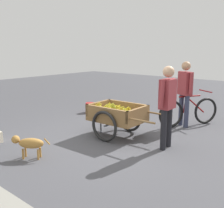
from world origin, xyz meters
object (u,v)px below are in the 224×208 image
Objects in this scene: cyclist_person at (185,88)px; fruit_cart at (117,116)px; bicycle at (189,111)px; vendor_person at (167,100)px; plastic_bucket at (90,107)px; dog at (29,143)px.

fruit_cart is at bearing 65.07° from cyclist_person.
bicycle is 0.60m from cyclist_person.
vendor_person is 1.05× the size of bicycle.
plastic_bucket is (3.16, -1.15, -0.78)m from vendor_person.
dog is (1.15, 3.53, -0.66)m from cyclist_person.
bicycle reaches higher than plastic_bucket.
bicycle is 3.86m from dog.
fruit_cart is 1.85m from cyclist_person.
cyclist_person reaches higher than fruit_cart.
bicycle is at bearing -108.49° from dog.
bicycle is at bearing -168.84° from plastic_bucket.
vendor_person is at bearing -128.64° from dog.
plastic_bucket is (1.61, -3.10, -0.13)m from dog.
fruit_cart reaches higher than plastic_bucket.
plastic_bucket is (2.83, 0.56, -0.21)m from bicycle.
dog is 3.49m from plastic_bucket.
cyclist_person is at bearing -171.21° from plastic_bucket.
dog is at bearing 71.51° from bicycle.
vendor_person is at bearing 104.39° from cyclist_person.
bicycle is at bearing -119.43° from cyclist_person.
plastic_bucket is (2.76, 0.43, -0.79)m from cyclist_person.
vendor_person is at bearing 159.95° from plastic_bucket.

